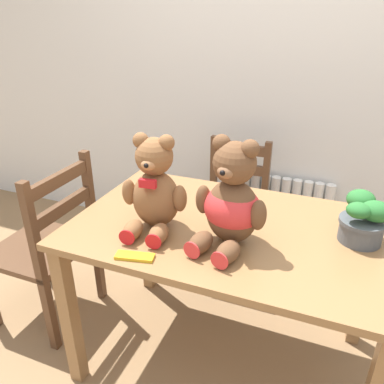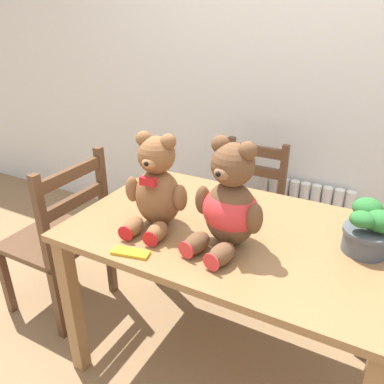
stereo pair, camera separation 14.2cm
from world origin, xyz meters
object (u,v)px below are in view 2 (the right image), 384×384
at_px(teddy_bear_left, 156,187).
at_px(chocolate_bar, 131,253).
at_px(wooden_chair_side, 61,237).
at_px(wooden_chair_behind, 246,213).
at_px(potted_plant, 369,229).
at_px(teddy_bear_right, 229,205).

relative_size(teddy_bear_left, chocolate_bar, 2.79).
xyz_separation_m(wooden_chair_side, teddy_bear_left, (0.68, -0.06, 0.47)).
xyz_separation_m(wooden_chair_behind, potted_plant, (0.68, -0.64, 0.42)).
bearing_deg(chocolate_bar, wooden_chair_side, 157.63).
height_order(wooden_chair_behind, teddy_bear_left, teddy_bear_left).
relative_size(wooden_chair_behind, teddy_bear_right, 2.08).
xyz_separation_m(teddy_bear_left, chocolate_bar, (0.03, -0.23, -0.16)).
distance_m(wooden_chair_side, teddy_bear_right, 1.10).
bearing_deg(teddy_bear_right, teddy_bear_left, 12.29).
bearing_deg(potted_plant, chocolate_bar, -150.30).
bearing_deg(teddy_bear_left, teddy_bear_right, 174.74).
bearing_deg(wooden_chair_behind, teddy_bear_left, 83.50).
xyz_separation_m(teddy_bear_left, teddy_bear_right, (0.31, 0.00, -0.00)).
relative_size(wooden_chair_side, chocolate_bar, 6.63).
xyz_separation_m(wooden_chair_behind, teddy_bear_left, (-0.10, -0.83, 0.49)).
relative_size(wooden_chair_behind, chocolate_bar, 6.16).
distance_m(teddy_bear_left, teddy_bear_right, 0.31).
xyz_separation_m(wooden_chair_side, teddy_bear_right, (0.99, -0.06, 0.47)).
distance_m(wooden_chair_side, chocolate_bar, 0.83).
height_order(wooden_chair_behind, wooden_chair_side, wooden_chair_side).
distance_m(teddy_bear_right, chocolate_bar, 0.40).
distance_m(wooden_chair_side, potted_plant, 1.51).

